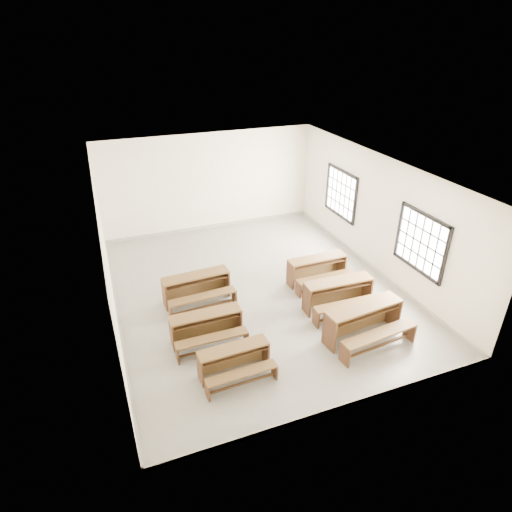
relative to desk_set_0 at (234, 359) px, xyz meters
name	(u,v)px	position (x,y,z in m)	size (l,w,h in m)	color
room	(260,213)	(1.58, 2.72, 1.78)	(8.50, 8.50, 3.20)	gray
desk_set_0	(234,359)	(0.00, 0.00, 0.00)	(1.43, 0.78, 0.63)	brown
desk_set_1	(207,326)	(-0.23, 1.18, 0.04)	(1.54, 0.80, 0.69)	brown
desk_set_2	(197,286)	(-0.06, 2.75, 0.06)	(1.69, 0.95, 0.74)	brown
desk_set_3	(365,320)	(2.98, 0.06, 0.10)	(1.88, 1.11, 0.81)	brown
desk_set_4	(339,293)	(3.05, 1.24, 0.07)	(1.71, 0.93, 0.76)	brown
desk_set_5	(318,268)	(3.16, 2.51, 0.05)	(1.60, 0.84, 0.72)	brown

